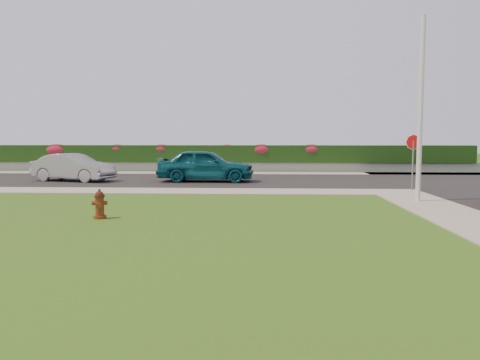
# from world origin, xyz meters

# --- Properties ---
(ground) EXTENTS (120.00, 120.00, 0.00)m
(ground) POSITION_xyz_m (0.00, 0.00, 0.00)
(ground) COLOR black
(ground) RESTS_ON ground
(street_far) EXTENTS (26.00, 8.00, 0.04)m
(street_far) POSITION_xyz_m (-5.00, 14.00, 0.02)
(street_far) COLOR black
(street_far) RESTS_ON ground
(sidewalk_far) EXTENTS (24.00, 2.00, 0.04)m
(sidewalk_far) POSITION_xyz_m (-6.00, 9.00, 0.02)
(sidewalk_far) COLOR gray
(sidewalk_far) RESTS_ON ground
(curb_corner) EXTENTS (2.00, 2.00, 0.04)m
(curb_corner) POSITION_xyz_m (7.00, 9.00, 0.02)
(curb_corner) COLOR gray
(curb_corner) RESTS_ON ground
(sidewalk_beyond) EXTENTS (34.00, 2.00, 0.04)m
(sidewalk_beyond) POSITION_xyz_m (-1.00, 19.00, 0.02)
(sidewalk_beyond) COLOR gray
(sidewalk_beyond) RESTS_ON ground
(retaining_wall) EXTENTS (34.00, 0.40, 0.60)m
(retaining_wall) POSITION_xyz_m (-1.00, 20.50, 0.30)
(retaining_wall) COLOR gray
(retaining_wall) RESTS_ON ground
(hedge) EXTENTS (32.00, 0.90, 1.10)m
(hedge) POSITION_xyz_m (-1.00, 20.60, 1.15)
(hedge) COLOR black
(hedge) RESTS_ON retaining_wall
(fire_hydrant) EXTENTS (0.41, 0.38, 0.78)m
(fire_hydrant) POSITION_xyz_m (-2.52, 2.59, 0.37)
(fire_hydrant) COLOR #4B170B
(fire_hydrant) RESTS_ON ground
(sedan_teal) EXTENTS (4.67, 1.93, 1.58)m
(sedan_teal) POSITION_xyz_m (-0.99, 13.10, 0.83)
(sedan_teal) COLOR #0B4756
(sedan_teal) RESTS_ON street_far
(sedan_silver) EXTENTS (4.30, 2.46, 1.34)m
(sedan_silver) POSITION_xyz_m (-7.52, 13.02, 0.71)
(sedan_silver) COLOR #96989D
(sedan_silver) RESTS_ON street_far
(utility_pole) EXTENTS (0.16, 0.16, 6.08)m
(utility_pole) POSITION_xyz_m (6.92, 6.28, 3.04)
(utility_pole) COLOR silver
(utility_pole) RESTS_ON ground
(stop_sign) EXTENTS (0.62, 0.06, 2.28)m
(stop_sign) POSITION_xyz_m (7.76, 9.55, 1.67)
(stop_sign) COLOR slate
(stop_sign) RESTS_ON ground
(flower_clump_a) EXTENTS (1.56, 1.00, 0.78)m
(flower_clump_a) POSITION_xyz_m (-11.66, 20.50, 1.39)
(flower_clump_a) COLOR #BE2049
(flower_clump_a) RESTS_ON hedge
(flower_clump_b) EXTENTS (1.18, 0.76, 0.59)m
(flower_clump_b) POSITION_xyz_m (-7.66, 20.50, 1.47)
(flower_clump_b) COLOR #BE2049
(flower_clump_b) RESTS_ON hedge
(flower_clump_c) EXTENTS (1.23, 0.79, 0.61)m
(flower_clump_c) POSITION_xyz_m (-4.77, 20.50, 1.46)
(flower_clump_c) COLOR #BE2049
(flower_clump_c) RESTS_ON hedge
(flower_clump_d) EXTENTS (1.03, 0.66, 0.51)m
(flower_clump_d) POSITION_xyz_m (-0.54, 20.50, 1.50)
(flower_clump_d) COLOR #BE2049
(flower_clump_d) RESTS_ON hedge
(flower_clump_e) EXTENTS (1.41, 0.91, 0.71)m
(flower_clump_e) POSITION_xyz_m (1.68, 20.50, 1.42)
(flower_clump_e) COLOR #BE2049
(flower_clump_e) RESTS_ON hedge
(flower_clump_f) EXTENTS (1.34, 0.86, 0.67)m
(flower_clump_f) POSITION_xyz_m (4.83, 20.50, 1.43)
(flower_clump_f) COLOR #BE2049
(flower_clump_f) RESTS_ON hedge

